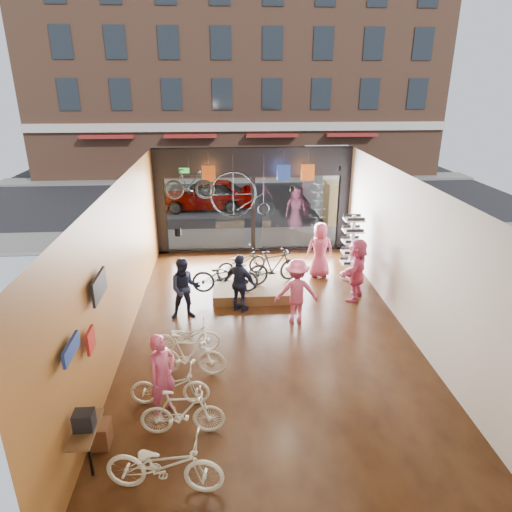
{
  "coord_description": "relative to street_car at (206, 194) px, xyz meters",
  "views": [
    {
      "loc": [
        -1.04,
        -10.05,
        5.96
      ],
      "look_at": [
        -0.22,
        1.4,
        1.53
      ],
      "focal_mm": 32.0,
      "sensor_mm": 36.0,
      "label": 1
    }
  ],
  "objects": [
    {
      "name": "display_platform",
      "position": [
        1.68,
        -9.68,
        -0.61
      ],
      "size": [
        2.4,
        1.8,
        0.3
      ],
      "primitive_type": "cube",
      "color": "#4C3519",
      "rests_on": "ground_plane"
    },
    {
      "name": "customer_5",
      "position": [
        4.6,
        -10.26,
        0.16
      ],
      "size": [
        1.35,
        1.74,
        1.84
      ],
      "primitive_type": "imported",
      "rotation": [
        0.0,
        0.0,
        4.17
      ],
      "color": "#CC4C72",
      "rests_on": "ground_plane"
    },
    {
      "name": "customer_4",
      "position": [
        3.89,
        -8.56,
        0.14
      ],
      "size": [
        0.91,
        0.63,
        1.8
      ],
      "primitive_type": "imported",
      "rotation": [
        0.0,
        0.0,
        3.21
      ],
      "color": "#CC4C72",
      "rests_on": "ground_plane"
    },
    {
      "name": "opposite_building",
      "position": [
        1.92,
        9.5,
        6.24
      ],
      "size": [
        26.0,
        5.0,
        14.0
      ],
      "primitive_type": "cube",
      "color": "brown",
      "rests_on": "ground"
    },
    {
      "name": "display_bike_mid",
      "position": [
        2.3,
        -9.65,
        0.06
      ],
      "size": [
        1.78,
        1.03,
        1.03
      ],
      "primitive_type": "imported",
      "rotation": [
        0.0,
        0.0,
        1.91
      ],
      "color": "black",
      "rests_on": "display_platform"
    },
    {
      "name": "jersey_right",
      "position": [
        3.73,
        -6.8,
        2.29
      ],
      "size": [
        0.45,
        0.03,
        0.55
      ],
      "primitive_type": "cube",
      "color": "#CC5919",
      "rests_on": "ceiling"
    },
    {
      "name": "penny_farthing",
      "position": [
        1.48,
        -7.67,
        1.74
      ],
      "size": [
        1.86,
        0.06,
        1.48
      ],
      "primitive_type": null,
      "color": "black",
      "rests_on": "ceiling"
    },
    {
      "name": "floor_bike_4",
      "position": [
        -0.09,
        -12.8,
        -0.35
      ],
      "size": [
        1.6,
        0.65,
        0.83
      ],
      "primitive_type": "imported",
      "rotation": [
        0.0,
        0.0,
        1.63
      ],
      "color": "beige",
      "rests_on": "ground_plane"
    },
    {
      "name": "sunglasses_rack",
      "position": [
        4.87,
        -8.75,
        0.28
      ],
      "size": [
        0.7,
        0.61,
        2.08
      ],
      "primitive_type": null,
      "rotation": [
        0.0,
        0.0,
        0.2
      ],
      "color": "white",
      "rests_on": "ground_plane"
    },
    {
      "name": "floor_bike_0",
      "position": [
        -0.14,
        -16.62,
        -0.27
      ],
      "size": [
        1.92,
        0.91,
        0.97
      ],
      "primitive_type": "imported",
      "rotation": [
        0.0,
        0.0,
        1.42
      ],
      "color": "beige",
      "rests_on": "ground_plane"
    },
    {
      "name": "street_car",
      "position": [
        0.0,
        0.0,
        0.0
      ],
      "size": [
        4.46,
        1.79,
        1.52
      ],
      "primitive_type": "imported",
      "rotation": [
        0.0,
        0.0,
        -1.57
      ],
      "color": "gray",
      "rests_on": "street_road"
    },
    {
      "name": "ceiling",
      "position": [
        1.92,
        -12.0,
        3.06
      ],
      "size": [
        7.0,
        12.0,
        0.04
      ],
      "primitive_type": "cube",
      "color": "black",
      "rests_on": "ground"
    },
    {
      "name": "jersey_mid",
      "position": [
        2.9,
        -6.8,
        2.29
      ],
      "size": [
        0.45,
        0.03,
        0.55
      ],
      "primitive_type": "cube",
      "color": "#1E3F99",
      "rests_on": "ceiling"
    },
    {
      "name": "storefront",
      "position": [
        1.92,
        -6.0,
        1.14
      ],
      "size": [
        7.0,
        0.26,
        3.8
      ],
      "primitive_type": null,
      "color": "black",
      "rests_on": "ground"
    },
    {
      "name": "wall_back",
      "position": [
        1.92,
        -18.02,
        1.14
      ],
      "size": [
        7.0,
        0.04,
        3.8
      ],
      "primitive_type": "cube",
      "color": "beige",
      "rests_on": "ground"
    },
    {
      "name": "street_road",
      "position": [
        1.92,
        3.0,
        -0.77
      ],
      "size": [
        30.0,
        18.0,
        0.02
      ],
      "primitive_type": "cube",
      "color": "black",
      "rests_on": "ground"
    },
    {
      "name": "sidewalk_near",
      "position": [
        1.92,
        -4.8,
        -0.7
      ],
      "size": [
        30.0,
        2.4,
        0.12
      ],
      "primitive_type": "cube",
      "color": "slate",
      "rests_on": "ground"
    },
    {
      "name": "exit_sign",
      "position": [
        -0.48,
        -6.12,
        2.29
      ],
      "size": [
        0.35,
        0.06,
        0.18
      ],
      "primitive_type": "cube",
      "color": "#198C26",
      "rests_on": "storefront"
    },
    {
      "name": "customer_0",
      "position": [
        -0.35,
        -14.85,
        0.08
      ],
      "size": [
        0.7,
        0.73,
        1.68
      ],
      "primitive_type": "imported",
      "rotation": [
        0.0,
        0.0,
        0.89
      ],
      "color": "#CC4C72",
      "rests_on": "ground_plane"
    },
    {
      "name": "box_truck",
      "position": [
        6.38,
        -1.0,
        0.61
      ],
      "size": [
        2.32,
        6.97,
        2.74
      ],
      "primitive_type": null,
      "color": "silver",
      "rests_on": "street_road"
    },
    {
      "name": "jersey_left",
      "position": [
        0.38,
        -6.8,
        2.29
      ],
      "size": [
        0.45,
        0.03,
        0.55
      ],
      "primitive_type": "cube",
      "color": "#CC5919",
      "rests_on": "ceiling"
    },
    {
      "name": "floor_bike_1",
      "position": [
        0.04,
        -15.42,
        -0.3
      ],
      "size": [
        1.53,
        0.46,
        0.91
      ],
      "primitive_type": "imported",
      "rotation": [
        0.0,
        0.0,
        1.55
      ],
      "color": "beige",
      "rests_on": "ground_plane"
    },
    {
      "name": "wall_merch",
      "position": [
        -1.46,
        -15.5,
        0.54
      ],
      "size": [
        0.4,
        2.4,
        2.6
      ],
      "primitive_type": null,
      "color": "navy",
      "rests_on": "wall_left"
    },
    {
      "name": "ground_plane",
      "position": [
        1.92,
        -12.0,
        -0.78
      ],
      "size": [
        7.0,
        12.0,
        0.04
      ],
      "primitive_type": "cube",
      "color": "black",
      "rests_on": "ground"
    },
    {
      "name": "customer_3",
      "position": [
        2.67,
        -11.51,
        0.12
      ],
      "size": [
        1.15,
        0.68,
        1.75
      ],
      "primitive_type": "imported",
      "rotation": [
        0.0,
        0.0,
        3.12
      ],
      "color": "#CC4C72",
      "rests_on": "ground_plane"
    },
    {
      "name": "customer_2",
      "position": [
        1.25,
        -10.81,
        0.07
      ],
      "size": [
        1.03,
        0.88,
        1.66
      ],
      "primitive_type": "imported",
      "rotation": [
        0.0,
        0.0,
        2.55
      ],
      "color": "#161C33",
      "rests_on": "ground_plane"
    },
    {
      "name": "wall_left",
      "position": [
        -1.6,
        -12.0,
        1.14
      ],
      "size": [
        0.04,
        12.0,
        3.8
      ],
      "primitive_type": "cube",
      "color": "#976125",
      "rests_on": "ground"
    },
    {
      "name": "floor_bike_2",
      "position": [
        -0.27,
        -14.59,
        -0.35
      ],
      "size": [
        1.57,
        0.63,
        0.81
      ],
      "primitive_type": "imported",
      "rotation": [
        0.0,
        0.0,
        1.51
      ],
      "color": "beige",
      "rests_on": "ground_plane"
    },
    {
      "name": "display_bike_left",
      "position": [
        0.85,
        -10.18,
        0.03
      ],
      "size": [
        1.9,
        0.73,
        0.99
      ],
      "primitive_type": "imported",
      "rotation": [
        0.0,
        0.0,
        1.53
      ],
      "color": "black",
      "rests_on": "display_platform"
    },
    {
      "name": "display_bike_right",
      "position": [
        1.34,
        -9.09,
        -0.02
      ],
      "size": [
        1.77,
        1.3,
        0.89
      ],
      "primitive_type": "imported",
      "rotation": [
        0.0,
        0.0,
        2.05
      ],
      "color": "black",
      "rests_on": "display_platform"
    },
    {
      "name": "floor_bike_3",
      "position": [
        0.03,
        -13.65,
        -0.28
      ],
      "size": [
        1.66,
        0.7,
        0.97
      ],
      "primitive_type": "imported",
      "rotation": [
        0.0,
        0.0,
        1.42
      ],
      "color": "beige",
      "rests_on": "ground_plane"
    },
    {
      "name": "sidewalk_far",
      "position": [
        1.92,
        7.0,
        -0.7
      ],
      "size": [
        30.0,
        2.0,
        0.12
      ],
      "primitive_type": "cube",
      "color": "slate",
      "rests_on": "ground"
    },
    {
      "name": "customer_1",
      "position": [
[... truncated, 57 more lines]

